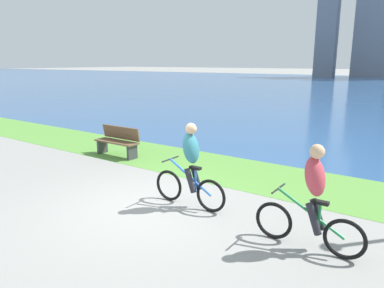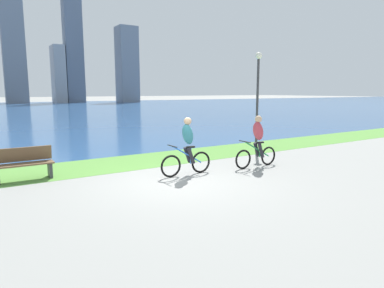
# 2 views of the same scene
# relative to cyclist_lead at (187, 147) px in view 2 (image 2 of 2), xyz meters

# --- Properties ---
(ground_plane) EXTENTS (300.00, 300.00, 0.00)m
(ground_plane) POSITION_rel_cyclist_lead_xyz_m (-0.65, -0.51, -0.84)
(ground_plane) COLOR gray
(grass_strip_bayside) EXTENTS (120.00, 2.49, 0.01)m
(grass_strip_bayside) POSITION_rel_cyclist_lead_xyz_m (-0.65, 2.59, -0.83)
(grass_strip_bayside) COLOR #59933D
(grass_strip_bayside) RESTS_ON ground
(bay_water_surface) EXTENTS (300.00, 72.38, 0.00)m
(bay_water_surface) POSITION_rel_cyclist_lead_xyz_m (-0.65, 40.02, -0.84)
(bay_water_surface) COLOR #2D568C
(bay_water_surface) RESTS_ON ground
(cyclist_lead) EXTENTS (1.67, 0.52, 1.69)m
(cyclist_lead) POSITION_rel_cyclist_lead_xyz_m (0.00, 0.00, 0.00)
(cyclist_lead) COLOR black
(cyclist_lead) RESTS_ON ground
(cyclist_trailing) EXTENTS (1.71, 0.52, 1.66)m
(cyclist_trailing) POSITION_rel_cyclist_lead_xyz_m (2.46, -0.31, -0.01)
(cyclist_trailing) COLOR black
(cyclist_trailing) RESTS_ON ground
(bench_near_path) EXTENTS (1.50, 0.47, 0.90)m
(bench_near_path) POSITION_rel_cyclist_lead_xyz_m (-4.09, 1.93, -0.39)
(bench_near_path) COLOR brown
(bench_near_path) RESTS_ON ground
(lamppost_tall) EXTENTS (0.28, 0.28, 4.00)m
(lamppost_tall) POSITION_rel_cyclist_lead_xyz_m (4.85, 2.29, 1.77)
(lamppost_tall) COLOR #38383D
(lamppost_tall) RESTS_ON ground
(city_skyline_far_shore) EXTENTS (42.87, 9.90, 27.83)m
(city_skyline_far_shore) POSITION_rel_cyclist_lead_xyz_m (1.31, 67.70, 9.71)
(city_skyline_far_shore) COLOR slate
(city_skyline_far_shore) RESTS_ON ground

